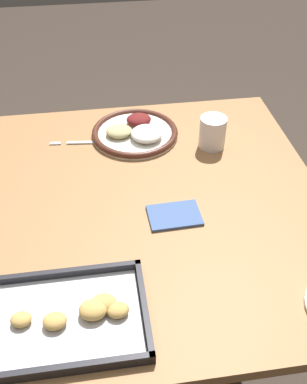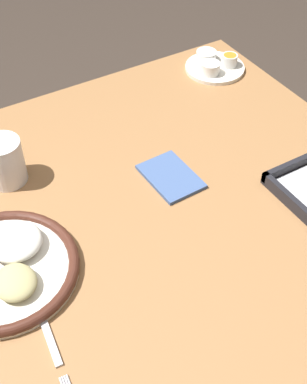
# 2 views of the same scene
# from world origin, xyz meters

# --- Properties ---
(ground_plane) EXTENTS (8.00, 8.00, 0.00)m
(ground_plane) POSITION_xyz_m (0.00, 0.00, 0.00)
(ground_plane) COLOR #382D26
(dining_table) EXTENTS (0.90, 0.98, 0.77)m
(dining_table) POSITION_xyz_m (0.00, 0.00, 0.65)
(dining_table) COLOR olive
(dining_table) RESTS_ON ground_plane
(dinner_plate) EXTENTS (0.27, 0.27, 0.05)m
(dinner_plate) POSITION_xyz_m (0.02, -0.31, 0.79)
(dinner_plate) COLOR white
(dinner_plate) RESTS_ON dining_table
(fork) EXTENTS (0.19, 0.03, 0.00)m
(fork) POSITION_xyz_m (0.18, -0.29, 0.78)
(fork) COLOR silver
(fork) RESTS_ON dining_table
(baking_tray) EXTENTS (0.36, 0.23, 0.04)m
(baking_tray) POSITION_xyz_m (0.23, 0.33, 0.78)
(baking_tray) COLOR black
(baking_tray) RESTS_ON dining_table
(drinking_cup) EXTENTS (0.08, 0.08, 0.10)m
(drinking_cup) POSITION_xyz_m (-0.20, -0.22, 0.82)
(drinking_cup) COLOR white
(drinking_cup) RESTS_ON dining_table
(napkin) EXTENTS (0.13, 0.10, 0.01)m
(napkin) POSITION_xyz_m (-0.04, 0.07, 0.78)
(napkin) COLOR #3F598C
(napkin) RESTS_ON dining_table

